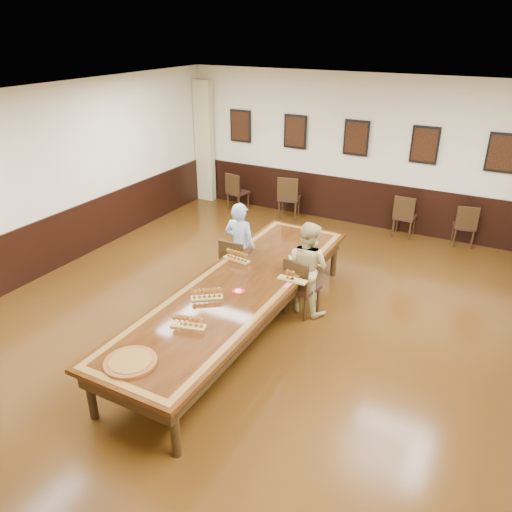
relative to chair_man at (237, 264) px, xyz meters
The scene contains 23 objects.
floor 1.35m from the chair_man, 58.42° to the right, with size 8.00×10.00×0.02m, color black.
ceiling 3.01m from the chair_man, 58.42° to the right, with size 8.00×10.00×0.02m, color white.
wall_back 4.15m from the chair_man, 80.51° to the left, with size 8.00×0.02×3.20m, color beige.
wall_left 3.70m from the chair_man, 162.28° to the right, with size 0.02×10.00×3.20m, color beige.
chair_man is the anchor object (origin of this frame).
chair_woman 1.26m from the chair_man, ahead, with size 0.44×0.48×0.94m, color black, non-canonical shape.
spare_chair_a 4.01m from the chair_man, 120.01° to the left, with size 0.42×0.46×0.90m, color black, non-canonical shape.
spare_chair_b 3.61m from the chair_man, 101.08° to the left, with size 0.46×0.50×0.99m, color black, non-canonical shape.
spare_chair_c 4.14m from the chair_man, 62.69° to the left, with size 0.42×0.46×0.90m, color black, non-canonical shape.
spare_chair_d 4.84m from the chair_man, 50.83° to the left, with size 0.41×0.44×0.87m, color black, non-canonical shape.
person_man 0.30m from the chair_man, 91.10° to the left, with size 0.55×0.36×1.50m, color #4D7EC2.
person_woman 1.30m from the chair_man, ahead, with size 0.73×0.57×1.47m, color #C7BA7C.
pink_phone 1.50m from the chair_man, 31.18° to the right, with size 0.07×0.14×0.01m, color #E74D8C.
curtain 4.96m from the chair_man, 129.51° to the left, with size 0.45×0.18×2.90m, color #C0BB84.
wainscoting 1.26m from the chair_man, 58.42° to the right, with size 8.00×10.00×1.00m.
conference_table 1.26m from the chair_man, 58.42° to the right, with size 1.40×5.00×0.76m.
posters 4.17m from the chair_man, 80.34° to the left, with size 6.14×0.04×0.74m.
flight_a 0.57m from the chair_man, 59.86° to the right, with size 0.45×0.18×0.16m.
flight_b 1.42m from the chair_man, 25.28° to the right, with size 0.43×0.14×0.16m.
flight_c 1.70m from the chair_man, 73.72° to the right, with size 0.42×0.36×0.16m.
flight_d 2.39m from the chair_man, 74.24° to the right, with size 0.45×0.24×0.16m.
red_plate_grp 1.47m from the chair_man, 59.08° to the right, with size 0.18×0.18×0.02m.
carved_platter 3.21m from the chair_man, 80.82° to the right, with size 0.71×0.71×0.05m.
Camera 1 is at (3.12, -5.30, 4.10)m, focal length 35.00 mm.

